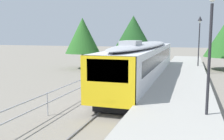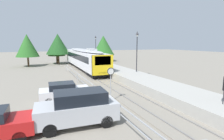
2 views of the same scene
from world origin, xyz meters
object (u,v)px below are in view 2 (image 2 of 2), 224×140
platform_lamp_mid_platform (137,44)px  parked_hatchback_white (64,91)px  commuter_train (84,58)px  speed_limit_sign (111,76)px  parked_suv_silver (78,108)px  platform_lamp_far_end (96,43)px

platform_lamp_mid_platform → parked_hatchback_white: (-10.25, -5.88, -3.83)m
commuter_train → speed_limit_sign: commuter_train is taller
platform_lamp_mid_platform → speed_limit_sign: size_ratio=1.91×
speed_limit_sign → commuter_train: bearing=83.0°
commuter_train → speed_limit_sign: 18.03m
commuter_train → parked_hatchback_white: 17.28m
speed_limit_sign → parked_suv_silver: (-3.35, -3.19, -1.06)m
parked_hatchback_white → commuter_train: bearing=70.8°
commuter_train → platform_lamp_mid_platform: size_ratio=3.76×
platform_lamp_far_end → parked_suv_silver: 30.64m
platform_lamp_mid_platform → parked_suv_silver: 15.17m
speed_limit_sign → parked_hatchback_white: (-3.46, 1.63, -1.33)m
commuter_train → speed_limit_sign: bearing=-97.0°
platform_lamp_far_end → parked_hatchback_white: 26.26m
commuter_train → parked_hatchback_white: size_ratio=4.97×
parked_hatchback_white → platform_lamp_mid_platform: bearing=29.8°
speed_limit_sign → platform_lamp_far_end: bearing=75.1°
speed_limit_sign → parked_hatchback_white: speed_limit_sign is taller
platform_lamp_mid_platform → speed_limit_sign: 10.43m
commuter_train → parked_hatchback_white: commuter_train is taller
platform_lamp_mid_platform → parked_suv_silver: platform_lamp_mid_platform is taller
platform_lamp_mid_platform → parked_hatchback_white: 12.42m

